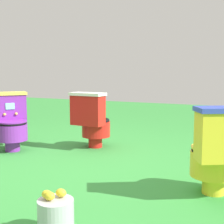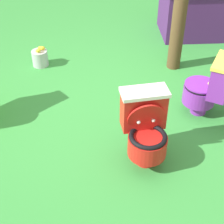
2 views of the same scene
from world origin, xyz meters
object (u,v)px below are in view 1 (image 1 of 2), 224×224
Objects in this scene: toilet_yellow at (218,151)px; toilet_red at (92,120)px; lemon_bucket at (56,216)px; toilet_purple at (11,121)px.

toilet_yellow is 1.95m from toilet_red.
toilet_yellow is 1.34m from lemon_bucket.
toilet_yellow is 2.63× the size of lemon_bucket.
lemon_bucket is (0.79, 1.05, -0.25)m from toilet_yellow.
toilet_red reaches higher than lemon_bucket.
toilet_red is at bearing 159.01° from toilet_purple.
toilet_red is at bearing 119.57° from toilet_yellow.
lemon_bucket is (-0.90, 2.04, -0.26)m from toilet_red.
toilet_purple is at bearing 139.58° from toilet_yellow.
toilet_purple is at bearing -40.44° from lemon_bucket.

